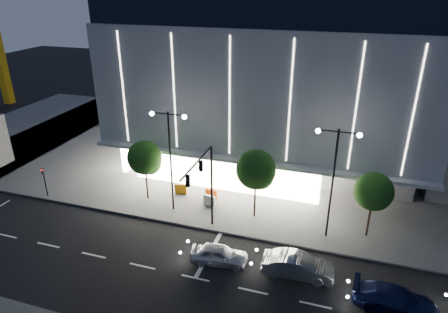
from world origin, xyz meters
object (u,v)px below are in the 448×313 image
tree_mid (256,172)px  car_third (396,300)px  barrier_c (211,194)px  barrier_d (209,201)px  street_lamp_east (334,169)px  car_lead (219,255)px  barrier_a (181,189)px  car_second (298,266)px  street_lamp_west (170,147)px  traffic_mast (205,179)px  tree_left (145,159)px  ped_signal_far (44,179)px  tree_right (374,193)px

tree_mid → car_third: (10.57, -7.37, -3.61)m
tree_mid → car_third: 13.38m
barrier_c → barrier_d: bearing=-72.9°
street_lamp_east → tree_mid: street_lamp_east is taller
car_lead → barrier_c: (-3.42, 8.04, -0.05)m
barrier_a → barrier_c: 3.05m
street_lamp_east → car_second: bearing=-106.3°
street_lamp_west → car_third: (17.59, -6.35, -5.23)m
traffic_mast → tree_left: bearing=152.2°
ped_signal_far → barrier_c: 15.21m
tree_mid → tree_right: size_ratio=1.12×
tree_mid → barrier_d: 5.61m
street_lamp_west → tree_mid: size_ratio=1.46×
street_lamp_east → car_second: size_ratio=1.87×
street_lamp_west → street_lamp_east: same height
tree_left → car_third: (20.57, -7.37, -3.31)m
street_lamp_west → car_lead: (6.02, -5.47, -5.26)m
car_lead → barrier_d: 7.63m
traffic_mast → street_lamp_east: (9.00, 2.66, 0.93)m
street_lamp_east → barrier_a: 14.70m
tree_mid → tree_right: 9.01m
street_lamp_east → car_third: 9.42m
tree_mid → car_lead: size_ratio=1.50×
ped_signal_far → car_third: 30.01m
car_lead → car_third: 11.60m
street_lamp_west → tree_right: size_ratio=1.63×
tree_left → tree_mid: 10.00m
traffic_mast → barrier_a: 8.21m
tree_mid → tree_right: (9.00, -0.00, -0.45)m
car_third → barrier_d: bearing=66.1°
barrier_a → barrier_c: size_ratio=1.00×
street_lamp_west → tree_right: (16.03, 1.02, -2.07)m
ped_signal_far → tree_mid: 19.35m
street_lamp_east → car_third: size_ratio=1.79×
traffic_mast → street_lamp_west: size_ratio=0.79×
street_lamp_east → car_second: (-1.50, -5.13, -5.16)m
tree_right → barrier_c: (-13.42, 1.55, -3.23)m
ped_signal_far → car_lead: (18.02, -3.97, -1.19)m
traffic_mast → street_lamp_west: street_lamp_west is taller
tree_left → car_lead: bearing=-35.8°
street_lamp_east → tree_right: (3.03, 1.02, -2.07)m
street_lamp_west → car_lead: size_ratio=2.20×
tree_left → tree_right: 19.00m
car_second → barrier_a: car_second is taller
traffic_mast → car_third: 14.73m
tree_mid → car_second: 8.39m
traffic_mast → barrier_d: 6.12m
traffic_mast → barrier_c: size_ratio=6.43×
traffic_mast → tree_right: bearing=17.0°
car_lead → car_third: (11.57, -0.88, 0.03)m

